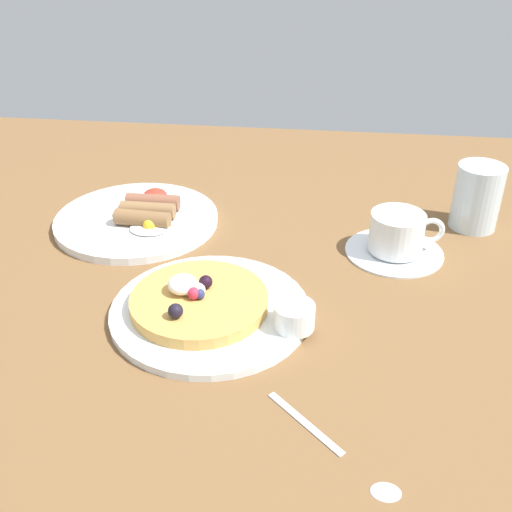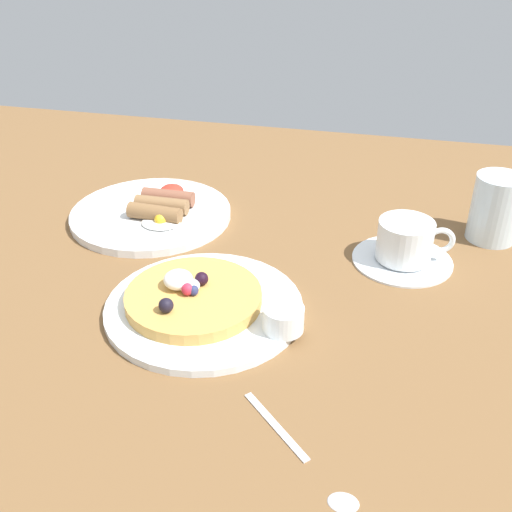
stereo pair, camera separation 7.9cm
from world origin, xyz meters
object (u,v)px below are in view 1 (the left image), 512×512
object	(u,v)px
pancake_plate	(210,310)
syrup_ramekin	(294,316)
water_glass	(477,197)
coffee_cup	(398,231)
teaspoon	(351,461)
breakfast_plate	(137,220)
coffee_saucer	(394,251)

from	to	relation	value
pancake_plate	syrup_ramekin	size ratio (longest dim) A/B	5.08
pancake_plate	water_glass	bearing A→B (deg)	37.26
coffee_cup	teaspoon	world-z (taller)	coffee_cup
teaspoon	water_glass	xyz separation A→B (cm)	(19.78, 49.97, 4.93)
syrup_ramekin	breakfast_plate	xyz separation A→B (cm)	(-27.15, 25.40, -1.99)
syrup_ramekin	water_glass	size ratio (longest dim) A/B	0.48
breakfast_plate	coffee_cup	size ratio (longest dim) A/B	2.38
syrup_ramekin	coffee_cup	world-z (taller)	coffee_cup
pancake_plate	syrup_ramekin	bearing A→B (deg)	-13.95
syrup_ramekin	water_glass	bearing A→B (deg)	49.58
pancake_plate	coffee_saucer	xyz separation A→B (cm)	(24.37, 18.30, -0.18)
coffee_saucer	water_glass	xyz separation A→B (cm)	(12.96, 10.10, 4.84)
breakfast_plate	water_glass	world-z (taller)	water_glass
breakfast_plate	teaspoon	xyz separation A→B (cm)	(33.84, -44.29, -0.40)
coffee_saucer	teaspoon	bearing A→B (deg)	-99.71
breakfast_plate	coffee_saucer	distance (cm)	40.91
teaspoon	coffee_saucer	bearing A→B (deg)	80.29
breakfast_plate	water_glass	distance (cm)	54.11
teaspoon	water_glass	distance (cm)	53.97
coffee_cup	teaspoon	bearing A→B (deg)	-99.93
pancake_plate	syrup_ramekin	world-z (taller)	syrup_ramekin
pancake_plate	breakfast_plate	world-z (taller)	breakfast_plate
syrup_ramekin	breakfast_plate	bearing A→B (deg)	136.90
pancake_plate	breakfast_plate	size ratio (longest dim) A/B	0.97
teaspoon	pancake_plate	bearing A→B (deg)	129.11
water_glass	breakfast_plate	bearing A→B (deg)	-173.95
water_glass	coffee_cup	bearing A→B (deg)	-141.77
breakfast_plate	coffee_cup	world-z (taller)	coffee_cup
breakfast_plate	coffee_cup	bearing A→B (deg)	-6.14
coffee_saucer	pancake_plate	bearing A→B (deg)	-143.10
pancake_plate	coffee_cup	world-z (taller)	coffee_cup
water_glass	coffee_saucer	bearing A→B (deg)	-142.07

